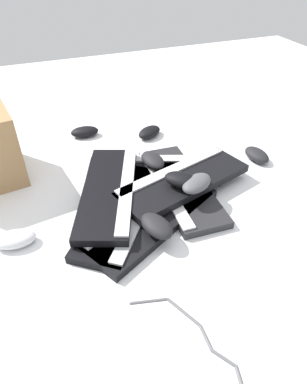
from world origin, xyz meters
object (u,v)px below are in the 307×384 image
object	(u,v)px
keyboard_1	(124,210)
keyboard_5	(109,190)
keyboard_2	(152,218)
mouse_5	(156,226)
keyboard_3	(179,186)
mouse_3	(257,155)
keyboard_4	(183,181)
mouse_1	(182,180)
mouse_7	(153,160)
keyboard_0	(153,170)
mouse_0	(85,132)
mouse_6	(149,132)
mouse_4	(15,239)
mouse_2	(197,183)

from	to	relation	value
keyboard_1	keyboard_5	size ratio (longest dim) A/B	0.95
keyboard_2	keyboard_5	distance (m)	0.16
keyboard_1	mouse_5	distance (m)	0.14
keyboard_3	mouse_3	bearing A→B (deg)	-79.79
keyboard_4	mouse_1	xyz separation A→B (m)	(-0.04, 0.02, 0.04)
mouse_5	mouse_7	distance (m)	0.32
keyboard_0	mouse_0	bearing A→B (deg)	24.77
mouse_6	keyboard_1	bearing A→B (deg)	29.08
keyboard_5	mouse_0	size ratio (longest dim) A/B	4.22
keyboard_3	mouse_3	xyz separation A→B (m)	(0.06, -0.34, 0.01)
keyboard_1	keyboard_3	world-z (taller)	same
keyboard_4	mouse_1	world-z (taller)	mouse_1
keyboard_0	mouse_5	bearing A→B (deg)	160.79
keyboard_3	mouse_5	distance (m)	0.24
keyboard_3	mouse_0	size ratio (longest dim) A/B	4.06
mouse_7	keyboard_4	bearing A→B (deg)	12.80
mouse_5	mouse_0	bearing A→B (deg)	169.28
keyboard_4	mouse_0	xyz separation A→B (m)	(0.48, 0.21, -0.02)
keyboard_3	mouse_4	world-z (taller)	mouse_4
keyboard_2	mouse_4	xyz separation A→B (m)	(0.05, 0.37, 0.01)
keyboard_1	mouse_5	bearing A→B (deg)	-158.68
keyboard_4	mouse_3	world-z (taller)	keyboard_4
keyboard_5	mouse_2	size ratio (longest dim) A/B	4.22
keyboard_0	keyboard_1	size ratio (longest dim) A/B	1.05
keyboard_4	mouse_1	size ratio (longest dim) A/B	4.22
keyboard_3	keyboard_4	bearing A→B (deg)	-169.34
keyboard_4	mouse_0	distance (m)	0.52
mouse_4	mouse_5	world-z (taller)	mouse_5
keyboard_2	mouse_3	world-z (taller)	mouse_3
keyboard_1	keyboard_3	xyz separation A→B (m)	(0.05, -0.20, 0.00)
keyboard_1	mouse_0	distance (m)	0.51
keyboard_1	keyboard_2	bearing A→B (deg)	-133.46
mouse_1	keyboard_3	bearing A→B (deg)	113.49
keyboard_0	keyboard_4	xyz separation A→B (m)	(-0.13, -0.05, 0.03)
keyboard_3	keyboard_5	world-z (taller)	keyboard_5
mouse_4	keyboard_2	bearing A→B (deg)	-0.83
keyboard_5	mouse_6	world-z (taller)	keyboard_5
mouse_3	keyboard_1	bearing A→B (deg)	98.37
mouse_2	mouse_4	size ratio (longest dim) A/B	1.00
keyboard_5	mouse_7	size ratio (longest dim) A/B	4.22
mouse_1	mouse_5	world-z (taller)	mouse_1
mouse_3	mouse_7	size ratio (longest dim) A/B	1.00
mouse_0	mouse_7	distance (m)	0.38
mouse_4	mouse_6	xyz separation A→B (m)	(0.43, -0.54, 0.00)
mouse_6	mouse_3	bearing A→B (deg)	103.86
keyboard_0	mouse_3	distance (m)	0.39
keyboard_5	mouse_1	bearing A→B (deg)	-109.69
mouse_6	mouse_4	bearing A→B (deg)	6.82
keyboard_4	mouse_5	xyz separation A→B (m)	(-0.16, 0.15, 0.01)
mouse_0	mouse_7	xyz separation A→B (m)	(-0.34, -0.16, 0.03)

